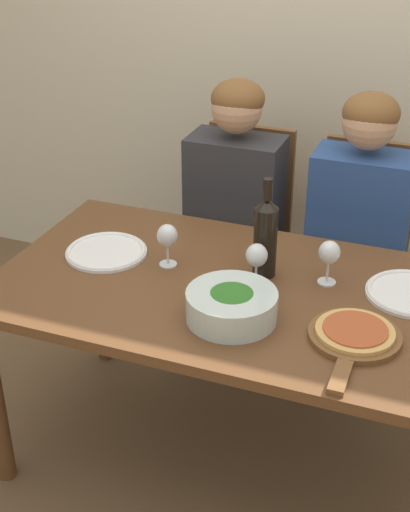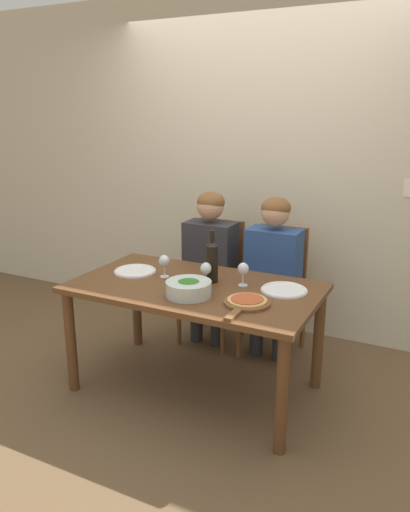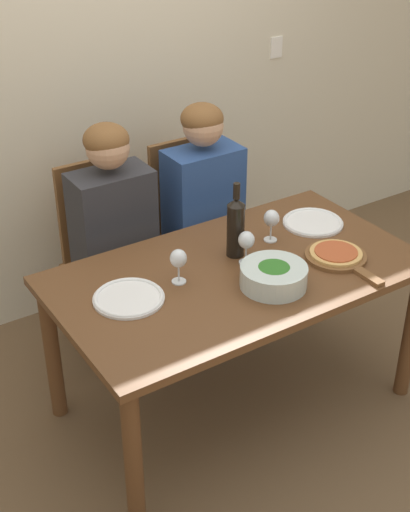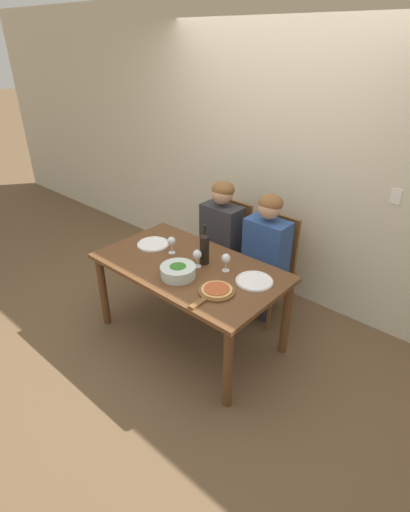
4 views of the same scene
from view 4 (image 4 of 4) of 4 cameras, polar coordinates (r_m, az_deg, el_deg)
name	(u,v)px [view 4 (image 4 of 4)]	position (r m, az deg, el deg)	size (l,w,h in m)	color
ground_plane	(191,335)	(3.63, -2.04, -11.26)	(40.00, 40.00, 0.00)	brown
back_wall	(278,158)	(3.88, 10.37, 13.60)	(10.00, 0.06, 2.70)	beige
dining_table	(189,275)	(3.26, -2.23, -2.77)	(1.55, 0.87, 0.73)	brown
chair_left	(228,247)	(3.98, 3.24, 1.25)	(0.42, 0.42, 0.95)	brown
chair_right	(271,264)	(3.73, 9.38, -1.18)	(0.42, 0.42, 0.95)	brown
person_woman	(221,231)	(3.80, 2.23, 3.60)	(0.47, 0.51, 1.20)	#28282D
person_man	(265,247)	(3.54, 8.62, 1.22)	(0.47, 0.51, 1.20)	#28282D
wine_bottle	(204,248)	(3.18, -0.08, 1.21)	(0.08, 0.08, 0.34)	black
broccoli_bowl	(178,271)	(3.05, -3.87, -2.17)	(0.27, 0.27, 0.10)	silver
dinner_plate_left	(153,244)	(3.55, -7.41, 1.72)	(0.28, 0.28, 0.02)	white
dinner_plate_right	(254,281)	(3.02, 7.07, -3.54)	(0.28, 0.28, 0.02)	white
pizza_on_board	(216,291)	(2.87, 1.55, -5.04)	(0.27, 0.41, 0.04)	brown
wine_glass_left	(171,242)	(3.36, -4.82, 2.00)	(0.07, 0.07, 0.15)	silver
wine_glass_right	(226,259)	(3.09, 3.00, -0.46)	(0.07, 0.07, 0.15)	silver
wine_glass_centre	(197,255)	(3.14, -1.12, 0.11)	(0.07, 0.07, 0.15)	silver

